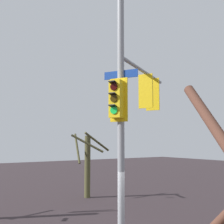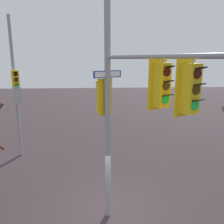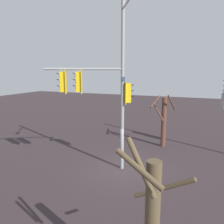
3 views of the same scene
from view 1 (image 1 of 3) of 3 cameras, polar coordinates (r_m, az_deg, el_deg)
main_signal_pole_assembly at (r=9.72m, az=3.39°, el=5.57°), size 2.80×5.20×9.77m
bare_tree_across_street at (r=17.84m, az=-4.90°, el=-9.96°), size 2.18×2.40×3.94m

